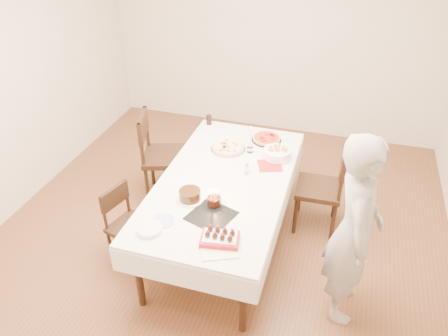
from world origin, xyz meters
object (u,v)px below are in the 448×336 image
(taper_candle, at_px, (250,139))
(pizza_white, at_px, (228,148))
(dining_table, at_px, (224,212))
(person, at_px, (354,231))
(cola_glass, at_px, (209,120))
(birthday_cake, at_px, (214,198))
(pasta_bowl, at_px, (277,154))
(chair_right_savory, at_px, (319,188))
(chair_left_dessert, at_px, (132,227))
(layer_cake, at_px, (190,195))
(pizza_pepperoni, at_px, (266,139))
(chair_left_savory, at_px, (166,156))
(strawberry_box, at_px, (220,238))

(taper_candle, bearing_deg, pizza_white, -174.36)
(dining_table, distance_m, pizza_white, 0.66)
(person, xyz_separation_m, cola_glass, (-1.63, 1.45, -0.02))
(birthday_cake, bearing_deg, dining_table, 94.21)
(pasta_bowl, distance_m, cola_glass, 0.98)
(person, height_order, pasta_bowl, person)
(chair_right_savory, distance_m, pizza_white, 0.99)
(chair_left_dessert, relative_size, cola_glass, 7.08)
(chair_left_dessert, bearing_deg, layer_cake, -154.45)
(pizza_pepperoni, relative_size, cola_glass, 2.85)
(chair_left_savory, relative_size, birthday_cake, 7.83)
(pasta_bowl, relative_size, layer_cake, 1.13)
(chair_left_savory, distance_m, birthday_cake, 1.31)
(birthday_cake, bearing_deg, chair_right_savory, 48.34)
(cola_glass, xyz_separation_m, strawberry_box, (0.68, -1.77, -0.02))
(taper_candle, relative_size, layer_cake, 1.27)
(person, xyz_separation_m, layer_cake, (-1.35, 0.10, -0.03))
(chair_right_savory, bearing_deg, cola_glass, 158.45)
(layer_cake, bearing_deg, chair_left_dessert, -169.86)
(pasta_bowl, relative_size, taper_candle, 0.89)
(person, bearing_deg, pizza_pepperoni, 31.90)
(pizza_white, relative_size, layer_cake, 1.51)
(chair_right_savory, height_order, chair_left_savory, chair_left_savory)
(layer_cake, distance_m, birthday_cake, 0.22)
(chair_left_savory, xyz_separation_m, chair_left_dessert, (0.09, -1.03, -0.13))
(cola_glass, bearing_deg, dining_table, -64.36)
(person, height_order, birthday_cake, person)
(pizza_pepperoni, relative_size, layer_cake, 1.33)
(chair_left_savory, height_order, chair_left_dessert, chair_left_savory)
(chair_left_savory, bearing_deg, pizza_pepperoni, 175.85)
(chair_left_savory, height_order, pizza_pepperoni, chair_left_savory)
(person, bearing_deg, chair_left_dessert, 85.43)
(pasta_bowl, xyz_separation_m, strawberry_box, (-0.18, -1.30, -0.01))
(pizza_white, distance_m, layer_cake, 0.89)
(dining_table, height_order, person, person)
(chair_left_savory, xyz_separation_m, layer_cake, (0.64, -0.93, 0.29))
(pasta_bowl, relative_size, birthday_cake, 2.02)
(pasta_bowl, bearing_deg, pizza_white, 178.79)
(person, relative_size, pizza_white, 4.67)
(cola_glass, bearing_deg, taper_candle, -37.58)
(chair_right_savory, distance_m, cola_glass, 1.42)
(chair_left_savory, relative_size, cola_glass, 9.41)
(person, xyz_separation_m, birthday_cake, (-1.13, 0.09, 0.00))
(person, relative_size, birthday_cake, 12.62)
(dining_table, distance_m, birthday_cake, 0.59)
(taper_candle, xyz_separation_m, birthday_cake, (-0.08, -0.91, -0.07))
(chair_right_savory, relative_size, chair_left_savory, 0.91)
(dining_table, xyz_separation_m, pizza_white, (-0.11, 0.52, 0.40))
(pasta_bowl, bearing_deg, chair_right_savory, 1.71)
(layer_cake, bearing_deg, person, -4.07)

